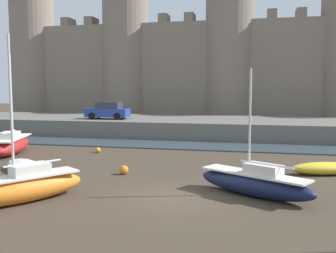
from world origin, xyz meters
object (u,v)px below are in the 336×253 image
rowboat_midflat_right (324,168)px  mooring_buoy_off_centre (98,150)px  mooring_buoy_mid_mud (124,170)px  car_quay_centre_west (108,111)px  rowboat_near_channel_right (25,166)px  sailboat_foreground_left (255,183)px  sailboat_midflat_left (12,145)px  sailboat_midflat_centre (22,187)px

rowboat_midflat_right → mooring_buoy_off_centre: (-14.50, 3.84, -0.16)m
mooring_buoy_mid_mud → car_quay_centre_west: 17.53m
mooring_buoy_mid_mud → mooring_buoy_off_centre: (-4.06, 6.13, -0.05)m
rowboat_near_channel_right → mooring_buoy_mid_mud: size_ratio=8.06×
sailboat_foreground_left → rowboat_near_channel_right: bearing=169.6°
rowboat_near_channel_right → sailboat_midflat_left: size_ratio=0.57×
rowboat_midflat_right → mooring_buoy_mid_mud: 10.69m
rowboat_near_channel_right → rowboat_midflat_right: bearing=9.7°
mooring_buoy_mid_mud → rowboat_midflat_right: bearing=12.4°
sailboat_midflat_left → car_quay_centre_west: bearing=77.7°
rowboat_near_channel_right → mooring_buoy_off_centre: rowboat_near_channel_right is taller
sailboat_foreground_left → mooring_buoy_off_centre: 14.06m
sailboat_midflat_left → car_quay_centre_west: 12.00m
mooring_buoy_off_centre → rowboat_near_channel_right: bearing=-103.2°
rowboat_near_channel_right → mooring_buoy_off_centre: 6.76m
sailboat_foreground_left → mooring_buoy_mid_mud: bearing=158.2°
mooring_buoy_mid_mud → sailboat_foreground_left: bearing=-21.8°
rowboat_near_channel_right → sailboat_midflat_left: bearing=130.4°
sailboat_midflat_left → mooring_buoy_off_centre: size_ratio=17.69×
sailboat_midflat_centre → rowboat_near_channel_right: size_ratio=1.70×
rowboat_near_channel_right → sailboat_midflat_left: 6.23m
sailboat_midflat_left → mooring_buoy_off_centre: 5.89m
sailboat_foreground_left → mooring_buoy_mid_mud: size_ratio=11.15×
rowboat_near_channel_right → sailboat_foreground_left: sailboat_foreground_left is taller
sailboat_foreground_left → sailboat_midflat_left: sailboat_midflat_left is taller
sailboat_midflat_left → rowboat_midflat_right: bearing=-5.7°
rowboat_midflat_right → rowboat_near_channel_right: 16.28m
car_quay_centre_west → mooring_buoy_off_centre: bearing=-72.7°
sailboat_foreground_left → sailboat_midflat_left: (-16.47, 7.03, 0.08)m
sailboat_midflat_centre → mooring_buoy_off_centre: size_ratio=17.25×
rowboat_midflat_right → sailboat_midflat_left: 20.18m
rowboat_near_channel_right → car_quay_centre_west: car_quay_centre_west is taller
mooring_buoy_mid_mud → sailboat_midflat_centre: bearing=-112.2°
sailboat_foreground_left → mooring_buoy_mid_mud: 7.38m
sailboat_midflat_centre → car_quay_centre_west: 22.23m
rowboat_near_channel_right → mooring_buoy_off_centre: (1.55, 6.58, -0.12)m
rowboat_midflat_right → sailboat_foreground_left: size_ratio=0.68×
sailboat_midflat_centre → rowboat_midflat_right: bearing=32.2°
sailboat_foreground_left → sailboat_midflat_centre: bearing=-161.8°
car_quay_centre_west → rowboat_midflat_right: bearing=-37.8°
rowboat_midflat_right → car_quay_centre_west: bearing=142.2°
sailboat_midflat_centre → sailboat_midflat_left: size_ratio=0.98×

